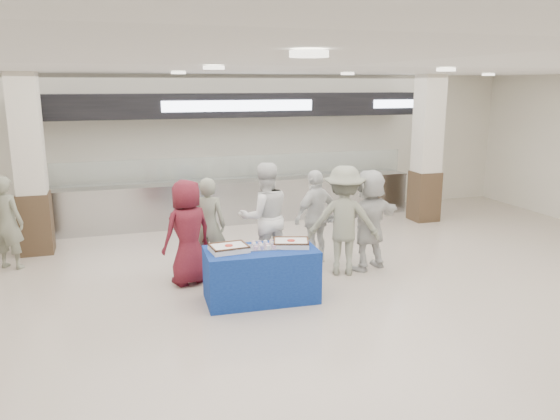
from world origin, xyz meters
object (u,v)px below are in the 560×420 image
object	(u,v)px
display_table	(261,275)
cupcake_tray	(264,245)
sheet_cake_left	(229,248)
civilian_maroon	(188,232)
chef_short	(316,217)
civilian_white	(369,220)
soldier_bg	(7,222)
soldier_a	(208,225)
chef_tall	(265,217)
sheet_cake_right	(291,243)
soldier_b	(344,221)

from	to	relation	value
display_table	cupcake_tray	xyz separation A→B (m)	(0.06, 0.05, 0.41)
sheet_cake_left	civilian_maroon	bearing A→B (deg)	114.27
chef_short	display_table	bearing A→B (deg)	20.80
civilian_maroon	civilian_white	bearing A→B (deg)	153.01
sheet_cake_left	soldier_bg	world-z (taller)	soldier_bg
cupcake_tray	civilian_white	bearing A→B (deg)	19.99
sheet_cake_left	cupcake_tray	world-z (taller)	sheet_cake_left
chef_short	civilian_white	world-z (taller)	civilian_white
civilian_white	soldier_a	bearing A→B (deg)	-32.34
chef_tall	chef_short	bearing A→B (deg)	-175.55
sheet_cake_left	cupcake_tray	xyz separation A→B (m)	(0.50, 0.01, -0.02)
sheet_cake_right	sheet_cake_left	bearing A→B (deg)	178.24
soldier_b	chef_short	bearing A→B (deg)	-50.49
soldier_a	chef_short	xyz separation A→B (m)	(1.83, -0.07, 0.02)
civilian_maroon	chef_tall	world-z (taller)	chef_tall
soldier_a	sheet_cake_right	bearing A→B (deg)	144.78
civilian_maroon	sheet_cake_right	bearing A→B (deg)	120.72
display_table	sheet_cake_right	bearing A→B (deg)	4.29
sheet_cake_right	soldier_a	bearing A→B (deg)	123.83
civilian_maroon	display_table	bearing A→B (deg)	108.63
chef_short	sheet_cake_left	bearing A→B (deg)	11.92
display_table	civilian_maroon	distance (m)	1.39
civilian_maroon	chef_short	xyz separation A→B (m)	(2.22, 0.35, -0.01)
sheet_cake_left	chef_short	xyz separation A→B (m)	(1.79, 1.29, 0.00)
civilian_maroon	sheet_cake_left	bearing A→B (deg)	91.39
soldier_a	soldier_b	xyz separation A→B (m)	(2.04, -0.73, 0.10)
sheet_cake_right	soldier_a	xyz separation A→B (m)	(-0.93, 1.39, -0.02)
cupcake_tray	chef_tall	xyz separation A→B (m)	(0.36, 1.19, 0.11)
chef_tall	soldier_b	bearing A→B (deg)	152.16
display_table	chef_short	size ratio (longest dim) A/B	0.97
chef_short	soldier_b	world-z (taller)	soldier_b
sheet_cake_left	civilian_maroon	xyz separation A→B (m)	(-0.43, 0.95, 0.01)
display_table	chef_tall	xyz separation A→B (m)	(0.42, 1.24, 0.51)
cupcake_tray	chef_tall	world-z (taller)	chef_tall
cupcake_tray	soldier_a	size ratio (longest dim) A/B	0.30
civilian_maroon	soldier_a	world-z (taller)	civilian_maroon
sheet_cake_left	chef_tall	bearing A→B (deg)	54.33
soldier_bg	chef_tall	bearing A→B (deg)	-169.83
sheet_cake_right	civilian_white	bearing A→B (deg)	25.35
sheet_cake_right	soldier_bg	xyz separation A→B (m)	(-4.04, 2.58, -0.02)
chef_tall	soldier_b	xyz separation A→B (m)	(1.14, -0.57, -0.01)
soldier_b	soldier_bg	distance (m)	5.49
soldier_bg	sheet_cake_left	bearing A→B (deg)	169.78
chef_tall	sheet_cake_right	bearing A→B (deg)	90.23
display_table	cupcake_tray	size ratio (longest dim) A/B	3.37
sheet_cake_right	chef_tall	world-z (taller)	chef_tall
sheet_cake_left	soldier_a	world-z (taller)	soldier_a
sheet_cake_right	chef_short	xyz separation A→B (m)	(0.90, 1.32, 0.00)
chef_short	civilian_white	bearing A→B (deg)	118.10
cupcake_tray	chef_short	distance (m)	1.82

